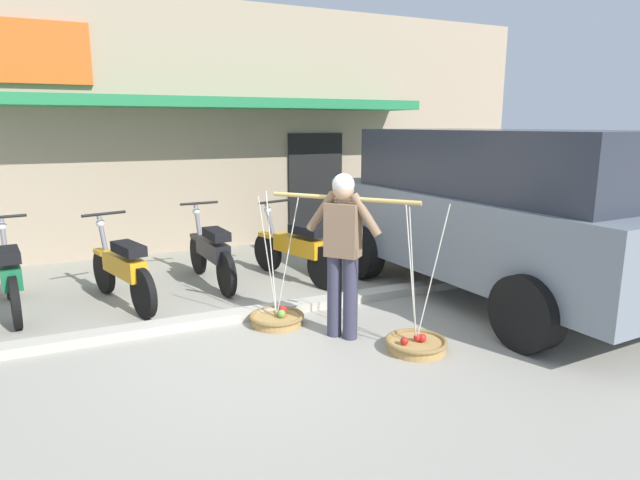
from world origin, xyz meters
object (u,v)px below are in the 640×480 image
Objects in this scene: fruit_basket_right_side at (416,343)px; parked_truck at (493,209)px; fruit_basket_left_side at (277,318)px; motorcycle_third_in_row at (212,252)px; motorcycle_end_of_row at (296,249)px; fruit_vendor at (343,245)px; motorcycle_nearest_shop at (10,276)px; motorcycle_second_in_row at (122,269)px.

fruit_basket_right_side is 2.36m from parked_truck.
motorcycle_third_in_row is at bearing 98.21° from fruit_basket_left_side.
fruit_vendor is at bearing -100.01° from motorcycle_end_of_row.
parked_truck is at bearing -18.86° from motorcycle_nearest_shop.
fruit_vendor is 2.59m from motorcycle_third_in_row.
motorcycle_second_in_row is at bearing -12.23° from motorcycle_nearest_shop.
motorcycle_second_in_row is at bearing 136.01° from fruit_basket_left_side.
motorcycle_second_in_row is (-1.45, 1.40, 0.38)m from fruit_basket_left_side.
motorcycle_nearest_shop is at bearing 167.77° from motorcycle_second_in_row.
motorcycle_third_in_row and motorcycle_end_of_row have the same top height.
fruit_basket_right_side reaches higher than motorcycle_end_of_row.
fruit_basket_left_side is 3.02m from parked_truck.
fruit_basket_right_side reaches higher than motorcycle_third_in_row.
fruit_vendor is 2.37m from parked_truck.
fruit_vendor reaches higher than motorcycle_third_in_row.
motorcycle_nearest_shop is at bearing 147.96° from fruit_basket_left_side.
fruit_basket_left_side is 1.79m from motorcycle_end_of_row.
motorcycle_nearest_shop is (-3.63, 2.90, 0.38)m from fruit_basket_right_side.
fruit_basket_left_side and fruit_basket_right_side have the same top height.
motorcycle_second_in_row and motorcycle_third_in_row have the same top height.
motorcycle_second_in_row is 0.36× the size of parked_truck.
fruit_basket_left_side is 1.00× the size of fruit_basket_right_side.
parked_truck is (3.08, -2.01, 0.68)m from motorcycle_third_in_row.
fruit_basket_left_side reaches higher than motorcycle_end_of_row.
fruit_basket_right_side is (0.49, -0.62, -0.90)m from fruit_vendor.
motorcycle_second_in_row is 1.26m from motorcycle_third_in_row.
parked_truck is at bearing 29.35° from fruit_basket_right_side.
motorcycle_nearest_shop is 0.37× the size of parked_truck.
fruit_basket_right_side is at bearing -87.71° from motorcycle_end_of_row.
fruit_basket_right_side is at bearing -51.92° from fruit_basket_left_side.
motorcycle_end_of_row is (-0.11, 2.76, 0.38)m from fruit_basket_right_side.
parked_truck is (2.82, -0.21, 1.06)m from fruit_basket_left_side.
motorcycle_third_in_row is at bearing 3.40° from motorcycle_nearest_shop.
motorcycle_nearest_shop is 1.00× the size of motorcycle_third_in_row.
fruit_basket_left_side is (-0.49, 0.62, -0.90)m from fruit_vendor.
motorcycle_third_in_row is at bearing 165.90° from motorcycle_end_of_row.
fruit_vendor is 0.35× the size of parked_truck.
parked_truck is at bearing -20.64° from motorcycle_second_in_row.
motorcycle_third_in_row is (2.39, 0.14, 0.00)m from motorcycle_nearest_shop.
motorcycle_third_in_row is 3.74m from parked_truck.
motorcycle_nearest_shop is at bearing 177.72° from motorcycle_end_of_row.
fruit_basket_right_side is 0.82× the size of motorcycle_second_in_row.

